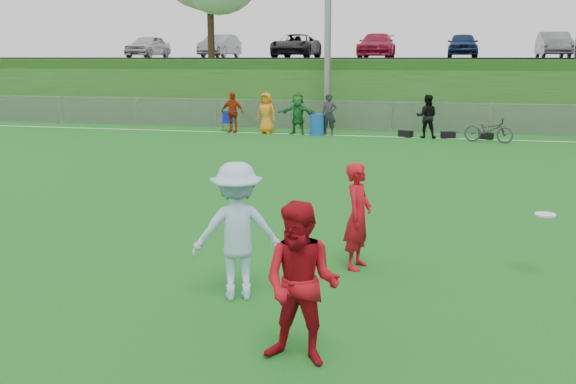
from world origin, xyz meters
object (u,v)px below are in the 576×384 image
(player_red_left, at_px, (358,216))
(player_blue, at_px, (237,231))
(player_red_center, at_px, (302,284))
(frisbee, at_px, (545,215))
(recycling_bin, at_px, (317,125))
(bicycle, at_px, (489,130))

(player_red_left, height_order, player_blue, player_blue)
(player_red_center, xyz_separation_m, frisbee, (2.81, 3.46, 0.06))
(player_red_left, distance_m, recycling_bin, 16.82)
(player_blue, xyz_separation_m, frisbee, (4.03, 1.85, 0.01))
(player_red_center, relative_size, recycling_bin, 1.98)
(player_red_left, height_order, recycling_bin, player_red_left)
(player_blue, bearing_deg, player_red_left, -152.98)
(player_red_left, bearing_deg, recycling_bin, 24.53)
(player_red_left, xyz_separation_m, player_blue, (-1.38, -1.59, 0.10))
(player_red_center, distance_m, recycling_bin, 19.93)
(player_red_left, bearing_deg, bicycle, 1.10)
(frisbee, distance_m, recycling_bin, 17.38)
(player_blue, relative_size, recycling_bin, 2.09)
(player_red_left, xyz_separation_m, frisbee, (2.66, 0.26, 0.12))
(player_blue, relative_size, bicycle, 1.01)
(player_blue, bearing_deg, recycling_bin, -104.28)
(recycling_bin, bearing_deg, player_blue, -82.18)
(player_red_left, height_order, frisbee, player_red_left)
(player_red_left, bearing_deg, player_blue, 150.44)
(player_red_left, relative_size, bicycle, 0.90)
(recycling_bin, bearing_deg, frisbee, -68.03)
(frisbee, bearing_deg, player_red_center, -129.08)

